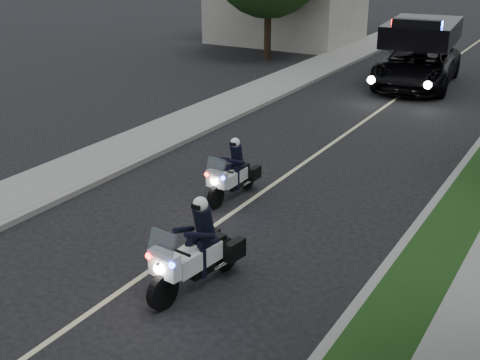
# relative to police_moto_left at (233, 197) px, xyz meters

# --- Properties ---
(ground) EXTENTS (120.00, 120.00, 0.00)m
(ground) POSITION_rel_police_moto_left_xyz_m (0.50, -3.95, 0.00)
(ground) COLOR black
(ground) RESTS_ON ground
(curb_right) EXTENTS (0.20, 60.00, 0.15)m
(curb_right) POSITION_rel_police_moto_left_xyz_m (4.60, 6.05, 0.07)
(curb_right) COLOR gray
(curb_right) RESTS_ON ground
(curb_left) EXTENTS (0.20, 60.00, 0.15)m
(curb_left) POSITION_rel_police_moto_left_xyz_m (-3.60, 6.05, 0.07)
(curb_left) COLOR gray
(curb_left) RESTS_ON ground
(sidewalk_left) EXTENTS (2.00, 60.00, 0.16)m
(sidewalk_left) POSITION_rel_police_moto_left_xyz_m (-4.70, 6.05, 0.08)
(sidewalk_left) COLOR gray
(sidewalk_left) RESTS_ON ground
(lane_marking) EXTENTS (0.12, 50.00, 0.01)m
(lane_marking) POSITION_rel_police_moto_left_xyz_m (0.50, 6.05, 0.00)
(lane_marking) COLOR #BFB78C
(lane_marking) RESTS_ON ground
(police_moto_left) EXTENTS (0.68, 1.85, 1.56)m
(police_moto_left) POSITION_rel_police_moto_left_xyz_m (0.00, 0.00, 0.00)
(police_moto_left) COLOR silver
(police_moto_left) RESTS_ON ground
(police_moto_right) EXTENTS (1.03, 2.24, 1.83)m
(police_moto_right) POSITION_rel_police_moto_left_xyz_m (1.67, -4.11, 0.00)
(police_moto_right) COLOR white
(police_moto_right) RESTS_ON ground
(police_suv) EXTENTS (3.71, 6.81, 3.17)m
(police_suv) POSITION_rel_police_moto_left_xyz_m (0.49, 14.68, 0.00)
(police_suv) COLOR black
(police_suv) RESTS_ON ground
(bicycle) EXTENTS (0.61, 1.56, 0.80)m
(bicycle) POSITION_rel_police_moto_left_xyz_m (-2.65, 21.81, 0.00)
(bicycle) COLOR black
(bicycle) RESTS_ON ground
(cyclist) EXTENTS (0.63, 0.45, 1.63)m
(cyclist) POSITION_rel_police_moto_left_xyz_m (-2.65, 21.81, 0.00)
(cyclist) COLOR black
(cyclist) RESTS_ON ground
(tree_left_near) EXTENTS (7.03, 7.03, 9.60)m
(tree_left_near) POSITION_rel_police_moto_left_xyz_m (-7.94, 16.78, 0.00)
(tree_left_near) COLOR #1D4416
(tree_left_near) RESTS_ON ground
(tree_left_far) EXTENTS (6.17, 6.17, 9.08)m
(tree_left_far) POSITION_rel_police_moto_left_xyz_m (-8.87, 24.07, 0.00)
(tree_left_far) COLOR black
(tree_left_far) RESTS_ON ground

